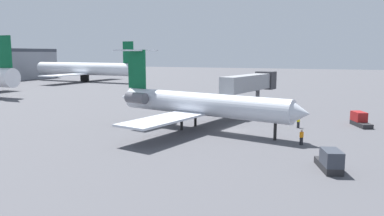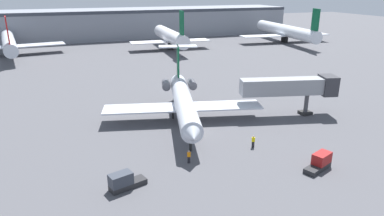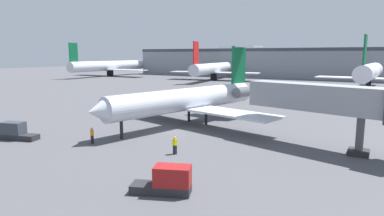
# 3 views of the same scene
# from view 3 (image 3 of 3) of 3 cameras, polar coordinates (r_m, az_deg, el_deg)

# --- Properties ---
(ground_plane) EXTENTS (400.00, 400.00, 0.10)m
(ground_plane) POSITION_cam_3_polar(r_m,az_deg,el_deg) (40.90, -3.15, -4.00)
(ground_plane) COLOR #4C4C51
(regional_jet) EXTENTS (25.37, 28.10, 10.39)m
(regional_jet) POSITION_cam_3_polar(r_m,az_deg,el_deg) (44.31, -0.15, 1.64)
(regional_jet) COLOR silver
(regional_jet) RESTS_ON ground_plane
(jet_bridge) EXTENTS (16.09, 6.72, 6.57)m
(jet_bridge) POSITION_cam_3_polar(r_m,az_deg,el_deg) (34.75, 23.18, 1.20)
(jet_bridge) COLOR gray
(jet_bridge) RESTS_ON ground_plane
(ground_crew_marshaller) EXTENTS (0.46, 0.38, 1.69)m
(ground_crew_marshaller) POSITION_cam_3_polar(r_m,az_deg,el_deg) (31.48, -2.91, -6.27)
(ground_crew_marshaller) COLOR black
(ground_crew_marshaller) RESTS_ON ground_plane
(ground_crew_loader) EXTENTS (0.47, 0.41, 1.69)m
(ground_crew_loader) POSITION_cam_3_polar(r_m,az_deg,el_deg) (36.67, -16.50, -4.44)
(ground_crew_loader) COLOR black
(ground_crew_loader) RESTS_ON ground_plane
(baggage_tug_lead) EXTENTS (4.23, 2.50, 1.90)m
(baggage_tug_lead) POSITION_cam_3_polar(r_m,az_deg,el_deg) (41.48, -27.54, -3.59)
(baggage_tug_lead) COLOR #262628
(baggage_tug_lead) RESTS_ON ground_plane
(baggage_tug_trailing) EXTENTS (4.23, 2.78, 1.90)m
(baggage_tug_trailing) POSITION_cam_3_polar(r_m,az_deg,el_deg) (22.96, -4.18, -12.24)
(baggage_tug_trailing) COLOR #262628
(baggage_tug_trailing) RESTS_ON ground_plane
(terminal_building) EXTENTS (158.32, 22.30, 11.58)m
(terminal_building) POSITION_cam_3_polar(r_m,az_deg,el_deg) (140.41, 21.35, 7.04)
(terminal_building) COLOR gray
(terminal_building) RESTS_ON ground_plane
(parked_airliner_west_end) EXTENTS (35.75, 42.51, 13.45)m
(parked_airliner_west_end) POSITION_cam_3_polar(r_m,az_deg,el_deg) (148.92, -13.74, 6.90)
(parked_airliner_west_end) COLOR silver
(parked_airliner_west_end) RESTS_ON ground_plane
(parked_airliner_west_mid) EXTENTS (32.80, 38.60, 13.14)m
(parked_airliner_west_mid) POSITION_cam_3_polar(r_m,az_deg,el_deg) (121.76, 3.65, 6.65)
(parked_airliner_west_mid) COLOR silver
(parked_airliner_west_mid) RESTS_ON ground_plane
(parked_airliner_centre) EXTENTS (27.19, 32.23, 13.70)m
(parked_airliner_centre) POSITION_cam_3_polar(r_m,az_deg,el_deg) (102.48, 27.74, 5.36)
(parked_airliner_centre) COLOR white
(parked_airliner_centre) RESTS_ON ground_plane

